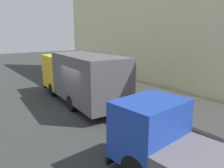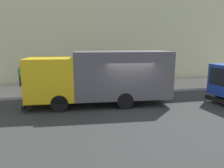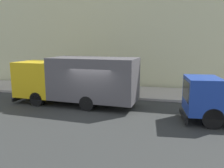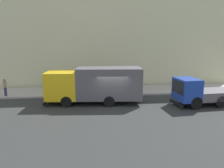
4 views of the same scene
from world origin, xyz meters
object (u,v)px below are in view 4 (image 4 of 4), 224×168
large_utility_truck (95,84)px  street_sign_post (108,78)px  pedestrian_walking (58,82)px  small_flatbed_truck (199,92)px  pedestrian_third (5,87)px  pedestrian_standing (45,81)px  traffic_cone_orange (47,91)px

large_utility_truck → street_sign_post: 2.67m
pedestrian_walking → small_flatbed_truck: bearing=-59.3°
pedestrian_third → small_flatbed_truck: bearing=-18.7°
pedestrian_third → large_utility_truck: bearing=-22.2°
pedestrian_walking → street_sign_post: 5.92m
large_utility_truck → pedestrian_standing: bearing=47.3°
large_utility_truck → pedestrian_walking: 6.39m
traffic_cone_orange → large_utility_truck: bearing=-121.3°
small_flatbed_truck → pedestrian_standing: bearing=57.4°
pedestrian_third → street_sign_post: 9.73m
pedestrian_standing → pedestrian_walking: bearing=-136.7°
street_sign_post → pedestrian_third: bearing=88.7°
pedestrian_walking → pedestrian_third: pedestrian_third is taller
pedestrian_standing → pedestrian_third: size_ratio=0.98×
pedestrian_standing → traffic_cone_orange: bearing=175.9°
pedestrian_standing → large_utility_truck: bearing=-156.3°
large_utility_truck → pedestrian_third: size_ratio=5.02×
pedestrian_walking → pedestrian_standing: 1.74m
pedestrian_walking → pedestrian_standing: bearing=121.0°
pedestrian_walking → pedestrian_standing: (0.80, 1.55, 0.00)m
small_flatbed_truck → pedestrian_standing: 15.80m
large_utility_truck → pedestrian_third: large_utility_truck is taller
large_utility_truck → small_flatbed_truck: (-1.49, -8.56, -0.60)m
small_flatbed_truck → pedestrian_walking: bearing=57.3°
pedestrian_standing → pedestrian_third: (-3.26, 2.93, 0.03)m
small_flatbed_truck → pedestrian_third: bearing=71.5°
pedestrian_third → traffic_cone_orange: 3.80m
pedestrian_standing → pedestrian_third: 4.38m
large_utility_truck → pedestrian_standing: 7.99m
traffic_cone_orange → street_sign_post: bearing=-94.8°
traffic_cone_orange → small_flatbed_truck: bearing=-108.1°
traffic_cone_orange → street_sign_post: (-0.50, -5.95, 1.24)m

